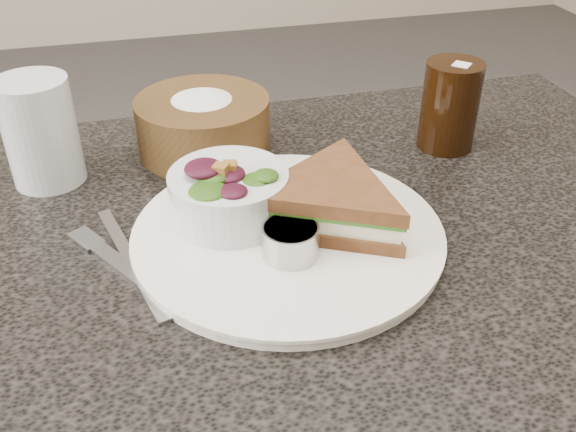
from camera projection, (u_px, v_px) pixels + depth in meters
The scene contains 10 objects.
dinner_plate at pixel (288, 235), 0.64m from camera, with size 0.31×0.31×0.01m, color white.
sandwich at pixel (330, 202), 0.64m from camera, with size 0.19×0.19×0.05m, color brown, non-canonical shape.
salad_bowl at pixel (229, 187), 0.64m from camera, with size 0.12×0.12×0.07m, color silver, non-canonical shape.
dressing_ramekin at pixel (290, 241), 0.60m from camera, with size 0.05×0.05×0.03m, color #AAAAAA.
orange_wedge at pixel (282, 194), 0.67m from camera, with size 0.06×0.06×0.03m, color orange.
fork at pixel (134, 274), 0.60m from camera, with size 0.02×0.16×0.00m, color #A2A5AA.
knife at pixel (131, 261), 0.62m from camera, with size 0.01×0.19×0.00m, color #ACADB1.
bread_basket at pixel (203, 116), 0.78m from camera, with size 0.16×0.16×0.09m, color brown, non-canonical shape.
cola_glass at pixel (450, 101), 0.79m from camera, with size 0.07×0.07×0.12m, color black, non-canonical shape.
water_glass at pixel (40, 132), 0.72m from camera, with size 0.08×0.08×0.12m, color silver.
Camera 1 is at (-0.14, -0.49, 1.13)m, focal length 40.00 mm.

